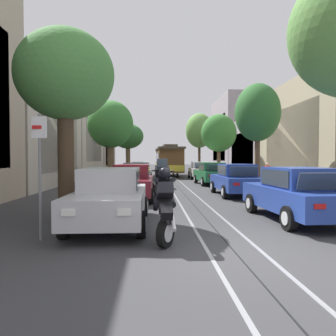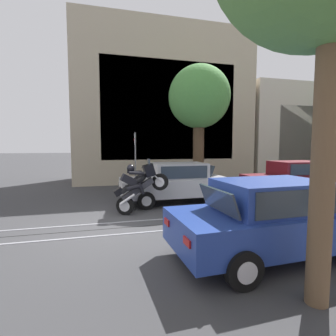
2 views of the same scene
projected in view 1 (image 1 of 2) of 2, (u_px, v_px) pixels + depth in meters
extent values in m
plane|color=#38383A|center=(174.00, 182.00, 24.37)|extent=(160.00, 160.00, 0.00)
cube|color=gray|center=(166.00, 180.00, 26.96)|extent=(0.08, 54.20, 0.01)
cube|color=gray|center=(178.00, 180.00, 27.01)|extent=(0.08, 54.20, 0.01)
cube|color=black|center=(172.00, 180.00, 26.99)|extent=(0.03, 54.20, 0.01)
cube|color=beige|center=(17.00, 137.00, 20.62)|extent=(6.00, 11.25, 6.63)
cube|color=#2D3842|center=(62.00, 142.00, 20.77)|extent=(0.04, 8.08, 3.98)
cube|color=beige|center=(66.00, 126.00, 32.10)|extent=(5.99, 11.25, 10.56)
cube|color=#2D3842|center=(94.00, 131.00, 32.25)|extent=(0.04, 8.08, 6.34)
cube|color=gray|center=(89.00, 149.00, 43.69)|extent=(5.99, 11.25, 6.46)
cube|color=#2D3842|center=(110.00, 152.00, 43.84)|extent=(0.04, 8.08, 3.87)
cube|color=tan|center=(322.00, 133.00, 21.59)|extent=(4.89, 11.25, 7.30)
cube|color=#2D3842|center=(288.00, 138.00, 21.49)|extent=(0.04, 8.08, 4.38)
cube|color=gray|center=(266.00, 147.00, 33.15)|extent=(5.43, 11.25, 6.21)
cube|color=#2D3842|center=(241.00, 150.00, 33.04)|extent=(0.04, 8.08, 3.72)
cube|color=gray|center=(232.00, 135.00, 44.59)|extent=(4.01, 11.25, 10.66)
cube|color=#2D3842|center=(219.00, 139.00, 44.51)|extent=(0.04, 8.08, 6.40)
cube|color=#B7B7BC|center=(111.00, 202.00, 8.35)|extent=(1.83, 4.31, 0.66)
cube|color=#B7B7BC|center=(111.00, 179.00, 8.48)|extent=(1.49, 2.07, 0.60)
cube|color=#2D3842|center=(107.00, 182.00, 7.64)|extent=(1.33, 0.23, 0.47)
cube|color=#2D3842|center=(116.00, 177.00, 9.66)|extent=(1.30, 0.21, 0.45)
cube|color=#2D3842|center=(138.00, 179.00, 8.52)|extent=(0.04, 1.81, 0.47)
cube|color=#2D3842|center=(84.00, 179.00, 8.44)|extent=(0.04, 1.81, 0.47)
cube|color=white|center=(124.00, 212.00, 6.22)|extent=(0.28, 0.04, 0.14)
cube|color=#B21414|center=(136.00, 190.00, 10.53)|extent=(0.28, 0.04, 0.12)
cube|color=white|center=(68.00, 213.00, 6.16)|extent=(0.28, 0.04, 0.14)
cube|color=#B21414|center=(103.00, 191.00, 10.47)|extent=(0.28, 0.04, 0.12)
cylinder|color=black|center=(141.00, 224.00, 7.07)|extent=(0.20, 0.64, 0.64)
cylinder|color=silver|center=(146.00, 224.00, 7.08)|extent=(0.02, 0.35, 0.35)
cylinder|color=black|center=(64.00, 225.00, 6.98)|extent=(0.20, 0.64, 0.64)
cylinder|color=silver|center=(59.00, 225.00, 6.97)|extent=(0.02, 0.35, 0.35)
cylinder|color=black|center=(144.00, 207.00, 9.73)|extent=(0.20, 0.64, 0.64)
cylinder|color=silver|center=(148.00, 206.00, 9.74)|extent=(0.02, 0.35, 0.35)
cylinder|color=black|center=(88.00, 207.00, 9.64)|extent=(0.20, 0.64, 0.64)
cylinder|color=silver|center=(85.00, 207.00, 9.64)|extent=(0.02, 0.35, 0.35)
cube|color=maroon|center=(132.00, 185.00, 13.76)|extent=(1.86, 4.32, 0.66)
cube|color=maroon|center=(132.00, 171.00, 13.89)|extent=(1.50, 2.08, 0.60)
cube|color=#2D3842|center=(131.00, 172.00, 13.05)|extent=(1.33, 0.24, 0.47)
cube|color=#2D3842|center=(134.00, 171.00, 15.07)|extent=(1.30, 0.22, 0.45)
cube|color=#2D3842|center=(149.00, 171.00, 13.91)|extent=(0.05, 1.81, 0.47)
cube|color=#2D3842|center=(116.00, 171.00, 13.86)|extent=(0.05, 1.81, 0.47)
cube|color=white|center=(142.00, 188.00, 11.61)|extent=(0.28, 0.04, 0.14)
cube|color=#B21414|center=(146.00, 180.00, 15.93)|extent=(0.28, 0.04, 0.12)
cube|color=white|center=(112.00, 188.00, 11.58)|extent=(0.28, 0.04, 0.14)
cube|color=#B21414|center=(125.00, 180.00, 15.89)|extent=(0.28, 0.04, 0.12)
cylinder|color=black|center=(151.00, 196.00, 12.46)|extent=(0.21, 0.64, 0.64)
cylinder|color=silver|center=(154.00, 196.00, 12.47)|extent=(0.02, 0.35, 0.35)
cylinder|color=black|center=(107.00, 196.00, 12.41)|extent=(0.21, 0.64, 0.64)
cylinder|color=silver|center=(105.00, 196.00, 12.40)|extent=(0.02, 0.35, 0.35)
cylinder|color=black|center=(152.00, 190.00, 15.13)|extent=(0.21, 0.64, 0.64)
cylinder|color=silver|center=(154.00, 190.00, 15.13)|extent=(0.02, 0.35, 0.35)
cylinder|color=black|center=(116.00, 190.00, 15.07)|extent=(0.21, 0.64, 0.64)
cylinder|color=silver|center=(114.00, 190.00, 15.07)|extent=(0.02, 0.35, 0.35)
cube|color=slate|center=(136.00, 177.00, 20.55)|extent=(1.87, 4.33, 0.66)
cube|color=slate|center=(136.00, 167.00, 20.68)|extent=(1.51, 2.09, 0.60)
cube|color=#2D3842|center=(135.00, 168.00, 19.84)|extent=(1.34, 0.24, 0.47)
cube|color=#2D3842|center=(137.00, 167.00, 21.86)|extent=(1.30, 0.22, 0.45)
cube|color=#2D3842|center=(147.00, 167.00, 20.70)|extent=(0.06, 1.81, 0.47)
cube|color=#2D3842|center=(125.00, 167.00, 20.66)|extent=(0.06, 1.81, 0.47)
cube|color=white|center=(142.00, 177.00, 18.40)|extent=(0.28, 0.04, 0.14)
cube|color=#B21414|center=(145.00, 174.00, 22.72)|extent=(0.28, 0.04, 0.12)
cube|color=white|center=(124.00, 177.00, 18.37)|extent=(0.28, 0.04, 0.14)
cube|color=#B21414|center=(130.00, 174.00, 22.69)|extent=(0.28, 0.04, 0.12)
cylinder|color=black|center=(148.00, 183.00, 19.25)|extent=(0.21, 0.64, 0.64)
cylinder|color=silver|center=(150.00, 183.00, 19.26)|extent=(0.03, 0.35, 0.35)
cylinder|color=black|center=(120.00, 183.00, 19.20)|extent=(0.21, 0.64, 0.64)
cylinder|color=silver|center=(118.00, 183.00, 19.20)|extent=(0.03, 0.35, 0.35)
cylinder|color=black|center=(149.00, 180.00, 21.92)|extent=(0.21, 0.64, 0.64)
cylinder|color=silver|center=(151.00, 180.00, 21.92)|extent=(0.03, 0.35, 0.35)
cylinder|color=black|center=(125.00, 180.00, 21.87)|extent=(0.21, 0.64, 0.64)
cylinder|color=silver|center=(123.00, 180.00, 21.86)|extent=(0.03, 0.35, 0.35)
cube|color=#B7B7BC|center=(140.00, 173.00, 26.80)|extent=(1.88, 4.33, 0.66)
cube|color=#B7B7BC|center=(141.00, 165.00, 26.93)|extent=(1.51, 2.09, 0.60)
cube|color=#2D3842|center=(140.00, 166.00, 26.09)|extent=(1.34, 0.25, 0.47)
cube|color=#2D3842|center=(141.00, 165.00, 28.11)|extent=(1.30, 0.22, 0.45)
cube|color=#2D3842|center=(149.00, 165.00, 26.98)|extent=(0.06, 1.81, 0.47)
cube|color=#2D3842|center=(132.00, 165.00, 26.88)|extent=(0.06, 1.81, 0.47)
cube|color=white|center=(147.00, 172.00, 24.68)|extent=(0.28, 0.05, 0.14)
cube|color=#B21414|center=(147.00, 170.00, 28.98)|extent=(0.28, 0.05, 0.12)
cube|color=white|center=(133.00, 172.00, 24.60)|extent=(0.28, 0.05, 0.14)
cube|color=#B21414|center=(135.00, 170.00, 28.91)|extent=(0.28, 0.05, 0.12)
cylinder|color=black|center=(151.00, 177.00, 25.53)|extent=(0.21, 0.64, 0.64)
cylinder|color=silver|center=(152.00, 177.00, 25.54)|extent=(0.03, 0.35, 0.35)
cylinder|color=black|center=(129.00, 177.00, 25.42)|extent=(0.21, 0.64, 0.64)
cylinder|color=silver|center=(128.00, 177.00, 25.41)|extent=(0.03, 0.35, 0.35)
cylinder|color=black|center=(150.00, 175.00, 28.19)|extent=(0.21, 0.64, 0.64)
cylinder|color=silver|center=(152.00, 175.00, 28.20)|extent=(0.03, 0.35, 0.35)
cylinder|color=black|center=(131.00, 176.00, 28.08)|extent=(0.21, 0.64, 0.64)
cylinder|color=silver|center=(130.00, 176.00, 28.07)|extent=(0.03, 0.35, 0.35)
cube|color=#233D93|center=(296.00, 198.00, 9.18)|extent=(1.97, 4.37, 0.66)
cube|color=#233D93|center=(299.00, 178.00, 9.01)|extent=(1.56, 2.12, 0.60)
cube|color=#2D3842|center=(285.00, 177.00, 9.85)|extent=(1.34, 0.28, 0.47)
cube|color=#2D3842|center=(322.00, 181.00, 7.84)|extent=(1.30, 0.25, 0.45)
cube|color=#2D3842|center=(274.00, 178.00, 8.95)|extent=(0.10, 1.81, 0.47)
cube|color=#2D3842|center=(323.00, 178.00, 9.08)|extent=(0.10, 1.81, 0.47)
cube|color=white|center=(252.00, 188.00, 11.28)|extent=(0.28, 0.05, 0.14)
cube|color=#B21414|center=(320.00, 206.00, 6.98)|extent=(0.28, 0.05, 0.12)
cube|color=white|center=(281.00, 188.00, 11.38)|extent=(0.28, 0.05, 0.14)
cylinder|color=black|center=(251.00, 203.00, 10.44)|extent=(0.23, 0.65, 0.64)
cylinder|color=silver|center=(248.00, 203.00, 10.43)|extent=(0.03, 0.35, 0.35)
cylinder|color=black|center=(301.00, 203.00, 10.60)|extent=(0.23, 0.65, 0.64)
cylinder|color=silver|center=(304.00, 203.00, 10.60)|extent=(0.03, 0.35, 0.35)
cylinder|color=black|center=(289.00, 218.00, 7.79)|extent=(0.23, 0.65, 0.64)
cylinder|color=silver|center=(285.00, 218.00, 7.78)|extent=(0.03, 0.35, 0.35)
cube|color=#233D93|center=(236.00, 183.00, 15.39)|extent=(1.81, 4.31, 0.66)
cube|color=#233D93|center=(237.00, 170.00, 15.22)|extent=(1.48, 2.07, 0.60)
cube|color=#2D3842|center=(232.00, 170.00, 16.06)|extent=(1.33, 0.23, 0.47)
cube|color=#2D3842|center=(244.00, 171.00, 14.04)|extent=(1.30, 0.20, 0.45)
cube|color=#2D3842|center=(222.00, 170.00, 15.19)|extent=(0.04, 1.81, 0.47)
cube|color=#2D3842|center=(251.00, 170.00, 15.26)|extent=(0.04, 1.81, 0.47)
cube|color=white|center=(216.00, 178.00, 17.52)|extent=(0.28, 0.04, 0.14)
cube|color=#B21414|center=(237.00, 184.00, 13.20)|extent=(0.28, 0.04, 0.12)
cube|color=white|center=(235.00, 178.00, 17.57)|extent=(0.28, 0.04, 0.14)
cube|color=#B21414|center=(262.00, 184.00, 13.26)|extent=(0.28, 0.04, 0.12)
cylinder|color=black|center=(213.00, 187.00, 16.69)|extent=(0.20, 0.64, 0.64)
cylinder|color=silver|center=(211.00, 187.00, 16.68)|extent=(0.02, 0.35, 0.35)
cylinder|color=black|center=(245.00, 187.00, 16.78)|extent=(0.20, 0.64, 0.64)
cylinder|color=silver|center=(247.00, 187.00, 16.78)|extent=(0.02, 0.35, 0.35)
cylinder|color=black|center=(225.00, 192.00, 14.03)|extent=(0.20, 0.64, 0.64)
cylinder|color=silver|center=(222.00, 192.00, 14.02)|extent=(0.02, 0.35, 0.35)
cylinder|color=black|center=(262.00, 192.00, 14.11)|extent=(0.20, 0.64, 0.64)
cylinder|color=silver|center=(265.00, 192.00, 14.12)|extent=(0.02, 0.35, 0.35)
cube|color=#1E6038|center=(211.00, 176.00, 21.91)|extent=(2.01, 4.38, 0.66)
cube|color=#1E6038|center=(212.00, 167.00, 21.74)|extent=(1.58, 2.14, 0.60)
cube|color=#2D3842|center=(209.00, 167.00, 22.58)|extent=(1.34, 0.29, 0.47)
cube|color=#2D3842|center=(216.00, 168.00, 20.56)|extent=(1.30, 0.26, 0.45)
cube|color=#2D3842|center=(201.00, 167.00, 21.67)|extent=(0.12, 1.81, 0.47)
cube|color=#2D3842|center=(222.00, 167.00, 21.81)|extent=(0.12, 1.81, 0.47)
cube|color=white|center=(198.00, 173.00, 24.00)|extent=(0.28, 0.05, 0.14)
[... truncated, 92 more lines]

